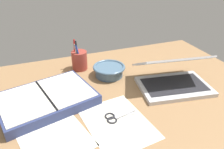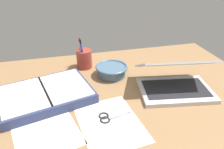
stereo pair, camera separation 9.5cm
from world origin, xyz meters
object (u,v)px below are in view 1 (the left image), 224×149
at_px(laptop, 173,77).
at_px(bowl, 109,70).
at_px(pen_cup, 79,60).
at_px(planner, 46,99).
at_px(scissors, 114,117).

xyz_separation_m(laptop, bowl, (-0.24, 0.19, -0.01)).
relative_size(bowl, pen_cup, 0.98).
relative_size(planner, scissors, 3.44).
height_order(laptop, planner, laptop).
bearing_deg(laptop, planner, -177.81).
xyz_separation_m(laptop, scissors, (-0.33, -0.12, -0.04)).
distance_m(pen_cup, planner, 0.32).
relative_size(laptop, scissors, 2.84).
bearing_deg(pen_cup, bowl, -45.86).
xyz_separation_m(pen_cup, planner, (-0.20, -0.25, -0.03)).
height_order(pen_cup, scissors, pen_cup).
height_order(laptop, bowl, laptop).
xyz_separation_m(bowl, pen_cup, (-0.12, 0.12, 0.02)).
distance_m(planner, scissors, 0.29).
bearing_deg(scissors, bowl, 72.30).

